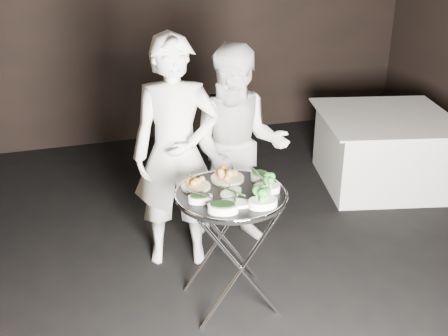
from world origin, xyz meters
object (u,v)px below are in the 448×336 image
object	(u,v)px
waiter_right	(238,148)
dining_table	(383,150)
tray_stand	(231,244)
waiter_left	(176,154)
serving_tray	(231,195)

from	to	relation	value
waiter_right	dining_table	size ratio (longest dim) A/B	1.30
waiter_right	dining_table	xyz separation A→B (m)	(1.69, 0.58, -0.45)
tray_stand	waiter_right	size ratio (longest dim) A/B	0.51
tray_stand	dining_table	world-z (taller)	tray_stand
dining_table	waiter_right	bearing A→B (deg)	-161.00
tray_stand	dining_table	size ratio (longest dim) A/B	0.66
dining_table	waiter_left	bearing A→B (deg)	-162.16
waiter_left	waiter_right	world-z (taller)	waiter_left
tray_stand	serving_tray	distance (m)	0.37
tray_stand	serving_tray	bearing A→B (deg)	63.43
tray_stand	waiter_right	world-z (taller)	waiter_right
waiter_left	dining_table	world-z (taller)	waiter_left
waiter_right	waiter_left	bearing A→B (deg)	-146.46
serving_tray	waiter_right	xyz separation A→B (m)	(0.31, 0.79, -0.02)
serving_tray	waiter_left	size ratio (longest dim) A/B	0.41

